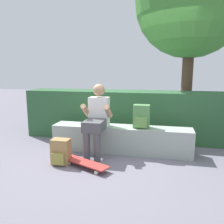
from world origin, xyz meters
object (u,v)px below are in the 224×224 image
at_px(person_skater, 97,117).
at_px(skateboard_near_person, 85,163).
at_px(backpack_on_bench, 141,117).
at_px(backpack_on_ground, 61,152).
at_px(bench_main, 121,139).

relative_size(person_skater, skateboard_near_person, 1.50).
bearing_deg(person_skater, skateboard_near_person, -91.55).
bearing_deg(person_skater, backpack_on_bench, 14.96).
xyz_separation_m(skateboard_near_person, backpack_on_ground, (-0.42, 0.06, 0.12)).
bearing_deg(backpack_on_bench, backpack_on_ground, -147.80).
height_order(bench_main, person_skater, person_skater).
relative_size(person_skater, backpack_on_bench, 3.04).
distance_m(bench_main, skateboard_near_person, 0.91).
height_order(backpack_on_bench, backpack_on_ground, backpack_on_bench).
xyz_separation_m(backpack_on_bench, backpack_on_ground, (-1.18, -0.74, -0.47)).
bearing_deg(bench_main, backpack_on_ground, -137.53).
bearing_deg(skateboard_near_person, bench_main, 63.60).
relative_size(backpack_on_bench, backpack_on_ground, 1.00).
distance_m(bench_main, person_skater, 0.61).
relative_size(person_skater, backpack_on_ground, 3.04).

